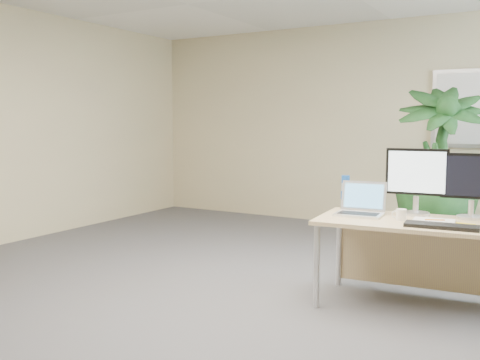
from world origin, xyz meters
The scene contains 13 objects.
floor centered at (0.00, 0.00, 0.00)m, with size 8.00×8.00×0.00m, color #424247.
back_wall centered at (0.00, 4.00, 1.35)m, with size 7.00×0.04×2.70m, color beige.
desk centered at (1.16, 1.08, 0.52)m, with size 1.77×0.85×0.66m.
floor_plant centered at (0.83, 2.88, 0.75)m, with size 0.84×0.84×1.50m, color #153C18.
monitor_left centered at (0.96, 1.24, 0.96)m, with size 0.47×0.21×0.52m.
monitor_right centered at (1.36, 1.27, 0.94)m, with size 0.44×0.20×0.49m.
laptop centered at (0.58, 1.04, 0.72)m, with size 0.37×0.33×0.25m.
keyboard centered at (1.23, 0.79, 0.67)m, with size 0.48×0.16×0.03m, color black.
coffee_mug centered at (0.92, 0.94, 0.70)m, with size 0.11×0.07×0.08m.
spiral_notebook centered at (1.14, 1.00, 0.67)m, with size 0.29×0.21×0.01m, color white.
orange_pen centered at (1.15, 0.99, 0.68)m, with size 0.01×0.01×0.14m, color orange.
yellow_highlighter centered at (1.36, 0.97, 0.67)m, with size 0.02×0.02×0.13m, color yellow.
water_bottle centered at (0.40, 1.21, 0.80)m, with size 0.07×0.07×0.29m.
Camera 1 is at (1.84, -3.03, 1.38)m, focal length 40.00 mm.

